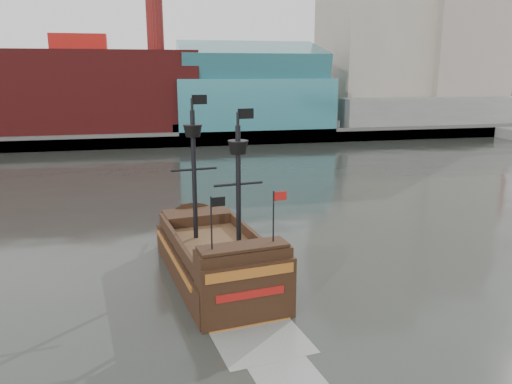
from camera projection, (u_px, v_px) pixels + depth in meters
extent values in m
plane|color=#252823|center=(327.00, 287.00, 32.15)|extent=(400.00, 400.00, 0.00)
cube|color=slate|center=(191.00, 124.00, 119.09)|extent=(220.00, 60.00, 2.00)
cube|color=#4C4C49|center=(207.00, 139.00, 91.07)|extent=(220.00, 1.00, 2.60)
cube|color=maroon|center=(82.00, 92.00, 93.44)|extent=(42.00, 18.00, 15.00)
cube|color=teal|center=(251.00, 104.00, 98.93)|extent=(30.00, 16.00, 10.00)
cube|color=#A19886|center=(374.00, 17.00, 110.47)|extent=(20.00, 22.00, 46.00)
cube|color=gray|center=(455.00, 36.00, 111.45)|extent=(18.00, 18.00, 38.00)
cube|color=#A19886|center=(381.00, 12.00, 127.98)|extent=(24.00, 20.00, 52.00)
cube|color=slate|center=(434.00, 112.00, 103.68)|extent=(40.00, 6.00, 6.00)
cube|color=teal|center=(251.00, 62.00, 97.02)|extent=(28.00, 14.94, 8.78)
cube|color=slate|center=(505.00, 111.00, 125.56)|extent=(4.00, 4.00, 3.00)
cylinder|color=maroon|center=(512.00, 51.00, 122.10)|extent=(1.40, 1.40, 32.00)
cube|color=slate|center=(511.00, 107.00, 137.16)|extent=(4.00, 4.00, 3.00)
cube|color=black|center=(216.00, 269.00, 33.37)|extent=(7.29, 13.92, 2.88)
cube|color=#462E1A|center=(215.00, 246.00, 32.99)|extent=(6.56, 12.53, 0.33)
cube|color=black|center=(196.00, 218.00, 37.74)|extent=(5.02, 3.27, 1.11)
cube|color=black|center=(243.00, 265.00, 27.55)|extent=(5.45, 2.47, 1.99)
cube|color=black|center=(250.00, 303.00, 27.05)|extent=(5.41, 1.01, 4.43)
cube|color=#9F591E|center=(251.00, 273.00, 26.48)|extent=(4.95, 0.76, 0.55)
cube|color=maroon|center=(251.00, 294.00, 26.77)|extent=(3.85, 0.61, 0.44)
cylinder|color=black|center=(194.00, 176.00, 33.13)|extent=(0.35, 0.35, 8.64)
cylinder|color=black|center=(238.00, 190.00, 30.52)|extent=(0.35, 0.35, 7.97)
cone|color=black|center=(193.00, 131.00, 32.42)|extent=(1.37, 1.37, 0.78)
cone|color=black|center=(238.00, 147.00, 29.89)|extent=(1.37, 1.37, 0.78)
cube|color=black|center=(199.00, 100.00, 32.11)|extent=(0.99, 0.17, 0.61)
cube|color=black|center=(246.00, 114.00, 29.58)|extent=(0.99, 0.17, 0.61)
cube|color=#9BA19B|center=(262.00, 341.00, 25.67)|extent=(5.20, 4.59, 0.02)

